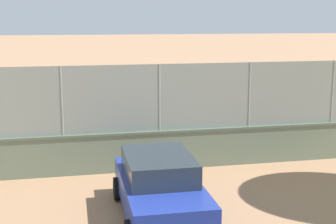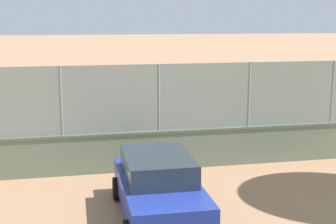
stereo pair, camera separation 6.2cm
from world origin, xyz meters
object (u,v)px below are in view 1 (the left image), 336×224
at_px(player_near_wall_returning, 129,124).
at_px(player_crossing_court, 149,109).
at_px(sports_ball, 124,114).
at_px(spare_ball_by_wall, 293,151).
at_px(parked_car_blue, 160,186).

xyz_separation_m(player_near_wall_returning, player_crossing_court, (-1.24, -2.51, 0.07)).
bearing_deg(sports_ball, spare_ball_by_wall, 170.88).
relative_size(player_crossing_court, sports_ball, 9.48).
bearing_deg(parked_car_blue, spare_ball_by_wall, -142.31).
relative_size(player_crossing_court, parked_car_blue, 0.38).
xyz_separation_m(spare_ball_by_wall, parked_car_blue, (5.95, 4.60, 0.76)).
bearing_deg(sports_ball, parked_car_blue, 91.28).
distance_m(sports_ball, spare_ball_by_wall, 6.33).
relative_size(player_near_wall_returning, parked_car_blue, 0.35).
bearing_deg(player_near_wall_returning, spare_ball_by_wall, 158.67).
height_order(spare_ball_by_wall, parked_car_blue, parked_car_blue).
distance_m(sports_ball, parked_car_blue, 5.62).
relative_size(player_near_wall_returning, player_crossing_court, 0.93).
height_order(player_near_wall_returning, sports_ball, sports_ball).
bearing_deg(player_crossing_court, player_near_wall_returning, 63.61).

